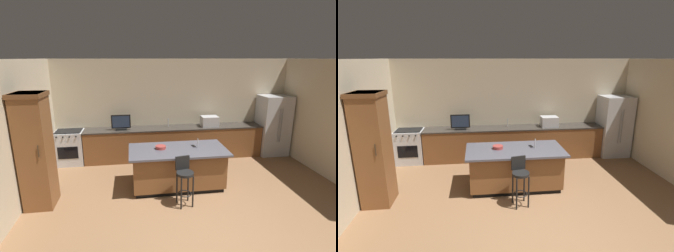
% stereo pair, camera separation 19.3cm
% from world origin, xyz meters
% --- Properties ---
extents(ground_plane, '(16.46, 16.46, 0.00)m').
position_xyz_m(ground_plane, '(0.00, 0.00, 0.00)').
color(ground_plane, brown).
extents(wall_back, '(7.32, 0.12, 2.83)m').
position_xyz_m(wall_back, '(0.00, 4.12, 1.42)').
color(wall_back, beige).
rests_on(wall_back, ground_plane).
extents(wall_left, '(0.12, 4.52, 2.83)m').
position_xyz_m(wall_left, '(-3.46, 2.06, 1.42)').
color(wall_left, beige).
rests_on(wall_left, ground_plane).
extents(wall_right, '(0.12, 4.52, 2.83)m').
position_xyz_m(wall_right, '(3.46, 2.06, 1.42)').
color(wall_right, beige).
rests_on(wall_right, ground_plane).
extents(counter_back, '(5.10, 0.62, 0.93)m').
position_xyz_m(counter_back, '(-0.05, 3.74, 0.46)').
color(counter_back, brown).
rests_on(counter_back, ground_plane).
extents(kitchen_island, '(2.16, 1.08, 0.90)m').
position_xyz_m(kitchen_island, '(-0.28, 2.02, 0.46)').
color(kitchen_island, black).
rests_on(kitchen_island, ground_plane).
extents(refrigerator, '(0.84, 0.76, 1.78)m').
position_xyz_m(refrigerator, '(2.93, 3.68, 0.89)').
color(refrigerator, '#B7BABF').
rests_on(refrigerator, ground_plane).
extents(range_oven, '(0.74, 0.63, 0.95)m').
position_xyz_m(range_oven, '(-2.98, 3.73, 0.47)').
color(range_oven, '#B7BABF').
rests_on(range_oven, ground_plane).
extents(cabinet_tower, '(0.57, 0.63, 2.26)m').
position_xyz_m(cabinet_tower, '(-3.10, 1.66, 1.17)').
color(cabinet_tower, brown).
rests_on(cabinet_tower, ground_plane).
extents(microwave, '(0.48, 0.36, 0.29)m').
position_xyz_m(microwave, '(0.97, 3.74, 1.07)').
color(microwave, '#B7BABF').
rests_on(microwave, counter_back).
extents(tv_monitor, '(0.53, 0.16, 0.42)m').
position_xyz_m(tv_monitor, '(-1.57, 3.68, 1.12)').
color(tv_monitor, black).
rests_on(tv_monitor, counter_back).
extents(sink_faucet_back, '(0.02, 0.02, 0.24)m').
position_xyz_m(sink_faucet_back, '(-0.23, 3.84, 1.05)').
color(sink_faucet_back, '#B2B2B7').
rests_on(sink_faucet_back, counter_back).
extents(sink_faucet_island, '(0.02, 0.02, 0.22)m').
position_xyz_m(sink_faucet_island, '(0.17, 2.02, 1.01)').
color(sink_faucet_island, '#B2B2B7').
rests_on(sink_faucet_island, kitchen_island).
extents(bar_stool_center, '(0.34, 0.36, 0.99)m').
position_xyz_m(bar_stool_center, '(-0.28, 1.26, 0.60)').
color(bar_stool_center, black).
rests_on(bar_stool_center, ground_plane).
extents(fruit_bowl, '(0.23, 0.23, 0.07)m').
position_xyz_m(fruit_bowl, '(-0.65, 2.09, 0.94)').
color(fruit_bowl, '#993833').
rests_on(fruit_bowl, kitchen_island).
extents(cell_phone, '(0.09, 0.16, 0.01)m').
position_xyz_m(cell_phone, '(0.11, 2.15, 0.91)').
color(cell_phone, black).
rests_on(cell_phone, kitchen_island).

